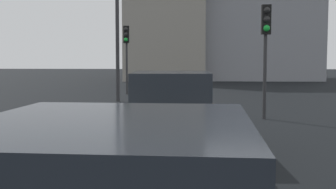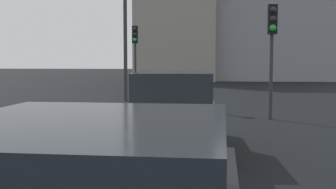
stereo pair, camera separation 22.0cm
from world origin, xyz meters
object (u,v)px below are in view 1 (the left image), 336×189
Objects in this scene: street_lamp_kerbside at (117,15)px; car_beige_lead at (171,113)px; traffic_light_near_left at (266,37)px; traffic_light_near_right at (126,45)px.

car_beige_lead is at bearing -164.15° from street_lamp_kerbside.
car_beige_lead is at bearing -30.52° from traffic_light_near_left.
street_lamp_kerbside is (-3.86, -0.21, 1.17)m from traffic_light_near_right.
traffic_light_near_right is 4.04m from street_lamp_kerbside.
traffic_light_near_left is (4.72, -2.67, 1.78)m from car_beige_lead.
traffic_light_near_left is 0.56× the size of street_lamp_kerbside.
car_beige_lead is 0.69× the size of street_lamp_kerbside.
car_beige_lead is at bearing 15.16° from traffic_light_near_right.
traffic_light_near_left is at bearing -31.58° from car_beige_lead.
traffic_light_near_right is 0.57× the size of street_lamp_kerbside.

